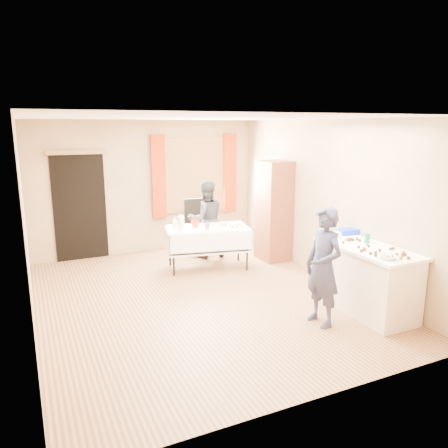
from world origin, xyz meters
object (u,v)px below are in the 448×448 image
chair (197,236)px  cabinet (274,211)px  party_table (208,244)px  girl (324,267)px  counter (366,279)px  woman (206,219)px

chair → cabinet: bearing=-33.4°
party_table → chair: 1.06m
chair → girl: bearing=-76.9°
party_table → chair: chair is taller
counter → girl: (-0.79, -0.08, 0.31)m
counter → chair: chair is taller
cabinet → girl: bearing=-108.4°
counter → party_table: size_ratio=0.94×
cabinet → woman: 1.29m
counter → girl: girl is taller
chair → woman: bearing=-75.0°
counter → party_table: counter is taller
counter → party_table: bearing=115.4°
party_table → girl: size_ratio=1.02×
counter → woman: woman is taller
chair → girl: 3.75m
woman → chair: bearing=-77.5°
cabinet → woman: (-1.10, 0.66, -0.19)m
girl → woman: size_ratio=1.03×
counter → party_table: (-1.24, 2.60, -0.01)m
chair → party_table: bearing=-91.8°
girl → chair: bearing=178.4°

